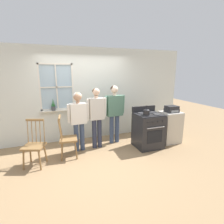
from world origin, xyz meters
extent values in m
plane|color=#937551|center=(0.00, 0.00, 0.00)|extent=(16.00, 16.00, 0.00)
cube|color=silver|center=(1.44, 1.40, 1.35)|extent=(3.52, 0.06, 2.70)
cube|color=silver|center=(-0.78, 1.40, 0.48)|extent=(0.92, 0.06, 0.96)
cube|color=silver|center=(-0.78, 1.40, 2.47)|extent=(0.92, 0.06, 0.46)
cube|color=silver|center=(-0.78, 1.32, 0.94)|extent=(0.98, 0.10, 0.03)
cube|color=#9EB7C6|center=(-0.78, 1.41, 1.60)|extent=(0.86, 0.01, 1.23)
cube|color=silver|center=(-0.78, 1.38, 1.60)|extent=(0.04, 0.02, 1.29)
cube|color=silver|center=(-0.78, 1.38, 1.60)|extent=(0.92, 0.02, 0.04)
cube|color=silver|center=(-1.21, 1.38, 1.60)|extent=(0.04, 0.03, 1.29)
cube|color=silver|center=(-0.34, 1.38, 1.60)|extent=(0.04, 0.03, 1.29)
cube|color=silver|center=(-0.78, 1.38, 2.22)|extent=(0.92, 0.03, 0.04)
cube|color=silver|center=(-0.78, 1.38, 0.98)|extent=(0.92, 0.03, 0.04)
cube|color=olive|center=(-1.38, 0.12, 0.45)|extent=(0.53, 0.52, 0.04)
cylinder|color=olive|center=(-1.59, 0.02, 0.22)|extent=(0.08, 0.06, 0.43)
cylinder|color=olive|center=(-1.27, -0.09, 0.22)|extent=(0.06, 0.08, 0.43)
cylinder|color=olive|center=(-1.49, 0.32, 0.22)|extent=(0.06, 0.08, 0.43)
cylinder|color=olive|center=(-1.17, 0.21, 0.22)|extent=(0.08, 0.06, 0.43)
cylinder|color=olive|center=(-1.49, 0.34, 0.72)|extent=(0.04, 0.07, 0.53)
cylinder|color=olive|center=(-1.41, 0.31, 0.72)|extent=(0.04, 0.07, 0.53)
cylinder|color=olive|center=(-1.32, 0.28, 0.72)|extent=(0.04, 0.07, 0.53)
cylinder|color=olive|center=(-1.24, 0.25, 0.72)|extent=(0.04, 0.07, 0.53)
cylinder|color=olive|center=(-1.15, 0.22, 0.72)|extent=(0.04, 0.07, 0.53)
cube|color=olive|center=(-1.32, 0.28, 1.00)|extent=(0.37, 0.17, 0.04)
cube|color=olive|center=(-0.63, 0.30, 0.45)|extent=(0.44, 0.46, 0.04)
cylinder|color=olive|center=(-0.49, 0.12, 0.22)|extent=(0.07, 0.07, 0.43)
cylinder|color=olive|center=(-0.46, 0.46, 0.22)|extent=(0.07, 0.07, 0.43)
cylinder|color=olive|center=(-0.81, 0.15, 0.22)|extent=(0.07, 0.07, 0.43)
cylinder|color=olive|center=(-0.78, 0.49, 0.22)|extent=(0.07, 0.07, 0.43)
cylinder|color=olive|center=(-0.82, 0.14, 0.72)|extent=(0.07, 0.02, 0.53)
cylinder|color=olive|center=(-0.81, 0.23, 0.72)|extent=(0.07, 0.02, 0.53)
cylinder|color=olive|center=(-0.80, 0.32, 0.72)|extent=(0.07, 0.02, 0.53)
cylinder|color=olive|center=(-0.80, 0.41, 0.72)|extent=(0.07, 0.02, 0.53)
cylinder|color=olive|center=(-0.79, 0.50, 0.72)|extent=(0.07, 0.02, 0.53)
cube|color=olive|center=(-0.80, 0.32, 1.00)|extent=(0.08, 0.38, 0.04)
cylinder|color=#384766|center=(-0.41, 0.57, 0.37)|extent=(0.12, 0.12, 0.73)
cylinder|color=#384766|center=(-0.26, 0.57, 0.37)|extent=(0.12, 0.12, 0.73)
cube|color=white|center=(-0.34, 0.57, 0.99)|extent=(0.40, 0.23, 0.52)
cylinder|color=white|center=(-0.57, 0.54, 1.01)|extent=(0.08, 0.11, 0.48)
cylinder|color=white|center=(-0.10, 0.56, 1.01)|extent=(0.08, 0.11, 0.48)
cylinder|color=tan|center=(-0.34, 0.57, 1.28)|extent=(0.10, 0.10, 0.06)
sphere|color=tan|center=(-0.34, 0.57, 1.42)|extent=(0.21, 0.21, 0.21)
ellipsoid|color=silver|center=(-0.34, 0.58, 1.44)|extent=(0.21, 0.21, 0.17)
cylinder|color=#2D3347|center=(0.07, 0.60, 0.40)|extent=(0.12, 0.12, 0.80)
cylinder|color=#2D3347|center=(0.22, 0.60, 0.40)|extent=(0.12, 0.12, 0.80)
cube|color=beige|center=(0.14, 0.60, 1.07)|extent=(0.37, 0.21, 0.56)
cylinder|color=beige|center=(-0.08, 0.57, 1.10)|extent=(0.08, 0.11, 0.52)
cylinder|color=beige|center=(0.37, 0.58, 1.10)|extent=(0.08, 0.11, 0.52)
cylinder|color=beige|center=(0.14, 0.60, 1.39)|extent=(0.10, 0.10, 0.07)
sphere|color=beige|center=(0.14, 0.60, 1.51)|extent=(0.19, 0.19, 0.19)
ellipsoid|color=brown|center=(0.14, 0.61, 1.53)|extent=(0.19, 0.19, 0.15)
cylinder|color=#384766|center=(0.62, 0.75, 0.40)|extent=(0.12, 0.12, 0.81)
cylinder|color=#384766|center=(0.79, 0.77, 0.40)|extent=(0.12, 0.12, 0.81)
cube|color=#4C7560|center=(0.70, 0.76, 1.09)|extent=(0.47, 0.25, 0.57)
cylinder|color=#4C7560|center=(0.44, 0.72, 1.11)|extent=(0.09, 0.12, 0.53)
cylinder|color=#4C7560|center=(0.97, 0.77, 1.11)|extent=(0.09, 0.12, 0.53)
cylinder|color=beige|center=(0.70, 0.76, 1.41)|extent=(0.10, 0.10, 0.07)
sphere|color=beige|center=(0.70, 0.76, 1.55)|extent=(0.20, 0.20, 0.20)
ellipsoid|color=#332319|center=(0.70, 0.78, 1.56)|extent=(0.21, 0.21, 0.17)
cube|color=#232326|center=(1.47, 0.17, 0.45)|extent=(0.70, 0.64, 0.90)
cube|color=black|center=(1.47, 0.17, 0.91)|extent=(0.69, 0.61, 0.02)
cylinder|color=#2D2D30|center=(1.31, 0.05, 0.93)|extent=(0.20, 0.20, 0.02)
cylinder|color=#2D2D30|center=(1.62, 0.05, 0.93)|extent=(0.20, 0.20, 0.02)
cylinder|color=#2D2D30|center=(1.31, 0.30, 0.93)|extent=(0.20, 0.20, 0.02)
cylinder|color=#2D2D30|center=(1.62, 0.30, 0.93)|extent=(0.20, 0.20, 0.02)
cube|color=#232326|center=(1.47, 0.46, 1.00)|extent=(0.70, 0.06, 0.16)
cube|color=black|center=(1.47, -0.15, 0.40)|extent=(0.44, 0.01, 0.32)
cylinder|color=silver|center=(1.47, -0.17, 0.65)|extent=(0.49, 0.02, 0.02)
cylinder|color=#232326|center=(1.25, -0.16, 0.79)|extent=(0.04, 0.02, 0.04)
cylinder|color=#232326|center=(1.40, -0.16, 0.79)|extent=(0.04, 0.02, 0.04)
cylinder|color=#232326|center=(1.54, -0.16, 0.79)|extent=(0.04, 0.02, 0.04)
cylinder|color=#232326|center=(1.68, -0.16, 0.79)|extent=(0.04, 0.02, 0.04)
cylinder|color=black|center=(1.31, 0.05, 1.00)|extent=(0.17, 0.17, 0.12)
ellipsoid|color=black|center=(1.31, 0.05, 1.06)|extent=(0.16, 0.16, 0.07)
sphere|color=black|center=(1.31, 0.05, 1.10)|extent=(0.03, 0.03, 0.03)
cylinder|color=black|center=(1.39, 0.05, 1.02)|extent=(0.08, 0.03, 0.07)
torus|color=black|center=(1.31, 0.05, 1.12)|extent=(0.12, 0.01, 0.12)
cylinder|color=#42474C|center=(-0.91, 1.31, 1.02)|extent=(0.11, 0.11, 0.12)
cylinder|color=#33261C|center=(-0.91, 1.31, 1.07)|extent=(0.10, 0.10, 0.01)
cone|color=#2D7038|center=(-0.89, 1.32, 1.18)|extent=(0.06, 0.05, 0.22)
cone|color=#2D7038|center=(-0.90, 1.33, 1.12)|extent=(0.04, 0.06, 0.10)
cone|color=#2D7038|center=(-0.92, 1.32, 1.17)|extent=(0.08, 0.07, 0.19)
cone|color=#2D7038|center=(-0.92, 1.30, 1.16)|extent=(0.06, 0.05, 0.18)
cone|color=#2D7038|center=(-0.91, 1.29, 1.12)|extent=(0.04, 0.06, 0.10)
cone|color=#2D7038|center=(-0.89, 1.30, 1.18)|extent=(0.09, 0.08, 0.22)
cube|color=beige|center=(2.23, 0.25, 0.43)|extent=(0.55, 0.50, 0.87)
cube|color=beige|center=(2.23, 0.25, 0.89)|extent=(0.55, 0.50, 0.03)
cube|color=#232326|center=(2.23, 0.23, 0.95)|extent=(0.34, 0.28, 0.10)
cube|color=#232326|center=(2.23, 0.23, 1.04)|extent=(0.32, 0.27, 0.08)
cube|color=gray|center=(2.23, 0.09, 0.95)|extent=(0.24, 0.01, 0.06)
camera|label=1|loc=(-0.98, -3.72, 2.02)|focal=28.00mm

